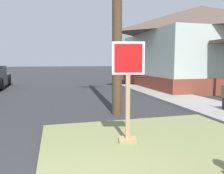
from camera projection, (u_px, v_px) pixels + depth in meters
The scene contains 5 objects.
grass_corner_patch at pixel (170, 154), 4.12m from camera, with size 4.75×4.87×0.08m, color olive.
sidewalk_strip at pixel (201, 105), 8.73m from camera, with size 2.20×15.44×0.12m, color gray.
stop_sign at pixel (128, 96), 4.53m from camera, with size 0.64×0.36×2.09m.
manhole_cover at pixel (74, 128), 5.85m from camera, with size 0.70×0.70×0.02m, color black.
corner_house at pixel (199, 46), 15.37m from camera, with size 8.94×9.56×5.60m.
Camera 1 is at (0.14, -1.98, 1.77)m, focal length 35.18 mm.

